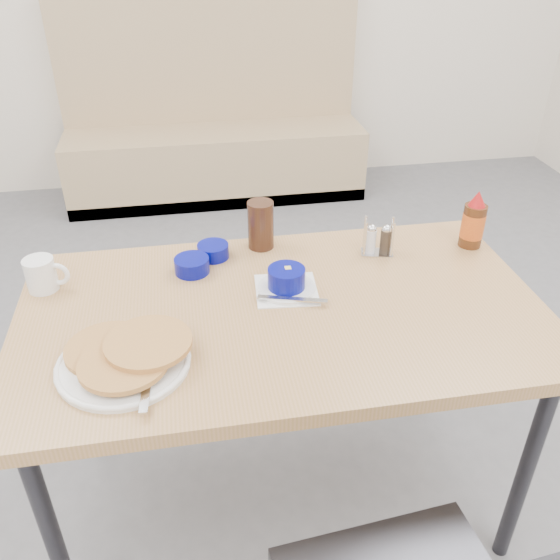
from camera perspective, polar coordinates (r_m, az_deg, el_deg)
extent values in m
cube|color=tan|center=(4.02, -6.13, 11.21)|extent=(1.90, 0.55, 0.45)
cube|color=tan|center=(4.08, -6.83, 18.80)|extent=(1.90, 0.12, 1.00)
cube|color=#2D2D33|center=(4.09, -5.98, 8.80)|extent=(1.90, 0.55, 0.08)
cube|color=#B08051|center=(1.59, 0.23, -3.23)|extent=(1.40, 0.80, 0.04)
cylinder|color=#2D2D33|center=(1.66, -20.91, -22.50)|extent=(0.04, 0.04, 0.72)
cylinder|color=#2D2D33|center=(1.83, 22.57, -16.59)|extent=(0.04, 0.04, 0.72)
cylinder|color=#2D2D33|center=(2.10, -18.53, -8.19)|extent=(0.04, 0.04, 0.72)
cylinder|color=#2D2D33|center=(2.23, 14.64, -4.73)|extent=(0.04, 0.04, 0.72)
cylinder|color=white|center=(1.43, -14.81, -7.79)|extent=(0.31, 0.31, 0.02)
cylinder|color=tan|center=(1.46, -16.17, -6.35)|extent=(0.20, 0.20, 0.01)
cylinder|color=tan|center=(1.39, -14.84, -7.75)|extent=(0.20, 0.20, 0.01)
cylinder|color=tan|center=(1.42, -12.57, -5.91)|extent=(0.20, 0.20, 0.01)
cube|color=silver|center=(1.34, -12.75, -10.33)|extent=(0.03, 0.14, 0.01)
cylinder|color=white|center=(1.76, -22.03, 0.50)|extent=(0.08, 0.08, 0.09)
cylinder|color=black|center=(1.74, -22.31, 1.68)|extent=(0.07, 0.07, 0.00)
torus|color=white|center=(1.74, -20.64, 0.52)|extent=(0.07, 0.03, 0.07)
cube|color=white|center=(1.65, 0.62, -0.95)|extent=(0.18, 0.18, 0.00)
cylinder|color=white|center=(1.64, 0.62, -0.76)|extent=(0.16, 0.16, 0.01)
cylinder|color=#050A76|center=(1.63, 0.63, 0.21)|extent=(0.10, 0.10, 0.06)
cylinder|color=white|center=(1.61, 0.63, 0.89)|extent=(0.09, 0.09, 0.01)
cube|color=#F4DB60|center=(1.62, 0.76, 1.10)|extent=(0.02, 0.02, 0.01)
cube|color=silver|center=(1.59, 1.20, -1.85)|extent=(0.19, 0.07, 0.00)
cylinder|color=#050A76|center=(1.81, -6.45, 2.80)|extent=(0.10, 0.10, 0.04)
cylinder|color=#050A76|center=(1.74, -8.48, 1.41)|extent=(0.10, 0.10, 0.05)
cylinder|color=#331B10|center=(1.83, -1.87, 5.33)|extent=(0.09, 0.09, 0.15)
cube|color=silver|center=(1.85, 9.30, 2.62)|extent=(0.11, 0.08, 0.00)
cylinder|color=silver|center=(1.80, 8.22, 3.94)|extent=(0.01, 0.01, 0.11)
cylinder|color=silver|center=(1.81, 10.78, 3.83)|extent=(0.01, 0.01, 0.11)
cylinder|color=silver|center=(1.83, 8.16, 4.55)|extent=(0.01, 0.01, 0.11)
cylinder|color=silver|center=(1.84, 10.67, 4.43)|extent=(0.01, 0.01, 0.11)
cylinder|color=silver|center=(1.83, 8.72, 3.73)|extent=(0.03, 0.03, 0.08)
cylinder|color=#3F3326|center=(1.83, 10.11, 3.67)|extent=(0.03, 0.03, 0.08)
cylinder|color=#47230F|center=(1.93, 18.05, 4.98)|extent=(0.07, 0.07, 0.14)
cylinder|color=orange|center=(1.93, 18.07, 5.05)|extent=(0.07, 0.07, 0.08)
cone|color=#AF1112|center=(1.89, 18.52, 7.45)|extent=(0.05, 0.05, 0.05)
cube|color=#CC5744|center=(1.49, -17.61, -6.89)|extent=(0.04, 0.03, 0.00)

